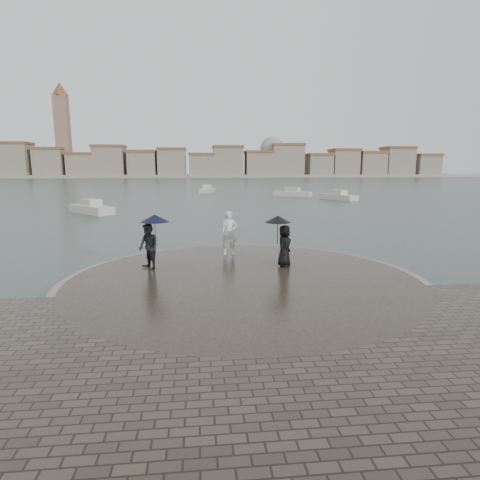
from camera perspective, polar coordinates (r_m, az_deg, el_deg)
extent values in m
plane|color=#2B3835|center=(10.73, 2.71, -12.26)|extent=(400.00, 400.00, 0.00)
cylinder|color=gray|center=(13.95, 0.55, -6.17)|extent=(12.50, 12.50, 0.32)
cylinder|color=#2D261E|center=(13.94, 0.55, -6.09)|extent=(11.90, 11.90, 0.36)
imported|color=silver|center=(17.38, -1.55, 1.03)|extent=(0.73, 0.51, 1.92)
imported|color=black|center=(15.26, -12.87, -0.91)|extent=(1.03, 1.06, 1.71)
cylinder|color=black|center=(15.24, -11.97, 1.00)|extent=(0.02, 0.02, 0.90)
cone|color=black|center=(15.17, -12.05, 3.05)|extent=(1.09, 1.09, 0.28)
imported|color=black|center=(15.41, 6.33, -0.82)|extent=(0.82, 0.93, 1.60)
cylinder|color=black|center=(15.37, 5.37, 1.06)|extent=(0.02, 0.02, 0.90)
cone|color=black|center=(15.30, 5.41, 2.99)|extent=(1.03, 1.03, 0.26)
cube|color=gray|center=(172.83, -5.49, 9.07)|extent=(260.00, 20.00, 1.20)
cube|color=gray|center=(184.63, -29.51, 9.71)|extent=(13.00, 10.00, 13.00)
cube|color=brown|center=(184.85, -29.70, 11.87)|extent=(13.60, 10.60, 1.00)
cube|color=gray|center=(179.59, -25.32, 9.75)|extent=(11.00, 10.00, 11.00)
cube|color=brown|center=(179.73, -25.47, 11.66)|extent=(11.60, 10.60, 1.00)
cube|color=gray|center=(176.04, -21.56, 9.70)|extent=(10.00, 10.00, 9.00)
cube|color=brown|center=(176.12, -21.67, 11.32)|extent=(10.60, 10.60, 1.00)
cube|color=gray|center=(173.47, -18.04, 10.41)|extent=(12.00, 10.00, 12.00)
cube|color=brown|center=(173.66, -18.16, 12.55)|extent=(12.60, 10.60, 1.00)
cube|color=gray|center=(171.28, -13.70, 10.29)|extent=(11.00, 10.00, 10.00)
cube|color=brown|center=(171.39, -13.78, 12.12)|extent=(11.60, 10.60, 1.00)
cube|color=gray|center=(170.12, -9.63, 10.60)|extent=(11.00, 10.00, 11.00)
cube|color=brown|center=(170.27, -9.69, 12.62)|extent=(11.60, 10.60, 1.00)
cube|color=gray|center=(169.80, -5.51, 10.36)|extent=(10.00, 10.00, 9.00)
cube|color=brown|center=(169.88, -5.54, 12.05)|extent=(10.60, 10.60, 1.00)
cube|color=gray|center=(170.26, -1.74, 10.91)|extent=(12.00, 10.00, 12.00)
cube|color=brown|center=(170.46, -1.76, 13.09)|extent=(12.60, 10.60, 1.00)
cube|color=gray|center=(171.70, 2.66, 10.56)|extent=(11.00, 10.00, 10.00)
cube|color=brown|center=(171.82, 2.68, 12.40)|extent=(11.60, 10.60, 1.00)
cube|color=gray|center=(173.90, 6.65, 11.00)|extent=(13.00, 10.00, 13.00)
cube|color=brown|center=(174.14, 6.70, 13.30)|extent=(13.60, 10.60, 1.00)
cube|color=gray|center=(177.43, 11.13, 10.21)|extent=(10.00, 10.00, 9.00)
cube|color=brown|center=(177.52, 11.18, 11.83)|extent=(10.60, 10.60, 1.00)
cube|color=gray|center=(180.94, 14.53, 10.39)|extent=(11.00, 10.00, 11.00)
cube|color=brown|center=(181.09, 14.61, 12.29)|extent=(11.60, 10.60, 1.00)
cube|color=gray|center=(185.42, 18.05, 10.06)|extent=(11.00, 10.00, 10.00)
cube|color=brown|center=(185.53, 18.15, 11.75)|extent=(11.60, 10.60, 1.00)
cube|color=gray|center=(190.57, 21.42, 10.15)|extent=(12.00, 10.00, 12.00)
cube|color=brown|center=(190.75, 21.55, 12.10)|extent=(12.60, 10.60, 1.00)
cube|color=gray|center=(196.81, 24.81, 9.46)|extent=(10.00, 10.00, 9.00)
cube|color=brown|center=(196.88, 24.92, 10.91)|extent=(10.60, 10.60, 1.00)
cube|color=#846654|center=(180.32, -23.84, 13.21)|extent=(5.00, 5.00, 32.00)
cone|color=brown|center=(182.47, -24.28, 19.00)|extent=(6.80, 6.80, 5.00)
sphere|color=gray|center=(174.84, 4.58, 12.83)|extent=(10.00, 10.00, 10.00)
cube|color=#BCB8A9|center=(58.81, 7.44, 6.43)|extent=(5.42, 4.46, 0.90)
cube|color=#BCB8A9|center=(58.78, 7.45, 7.01)|extent=(2.33, 2.13, 0.90)
cube|color=#BCB8A9|center=(53.32, 13.78, 5.83)|extent=(3.82, 5.65, 0.90)
cube|color=#BCB8A9|center=(53.28, 13.81, 6.47)|extent=(1.95, 2.32, 0.90)
cube|color=#BCB8A9|center=(38.92, -20.40, 3.94)|extent=(4.86, 5.16, 0.90)
cube|color=#BCB8A9|center=(38.86, -20.45, 4.82)|extent=(2.23, 2.29, 0.90)
cube|color=#BCB8A9|center=(66.98, -4.66, 6.94)|extent=(2.85, 5.72, 0.90)
cube|color=#BCB8A9|center=(66.95, -4.67, 7.45)|extent=(1.64, 2.23, 0.90)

